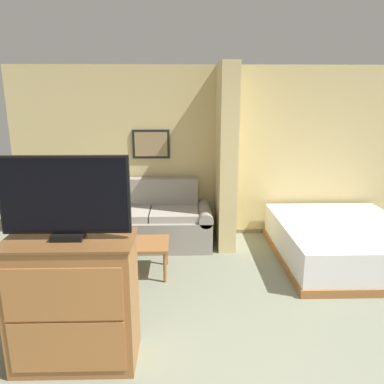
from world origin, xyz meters
TOP-DOWN VIEW (x-y plane):
  - wall_back at (-0.00, 3.53)m, footprint 6.69×0.16m
  - wall_partition_pillar at (-0.13, 3.07)m, footprint 0.24×0.82m
  - couch at (-1.23, 3.06)m, footprint 1.80×0.84m
  - coffee_table at (-1.32, 2.08)m, footprint 0.79×0.55m
  - side_table at (-2.32, 3.02)m, footprint 0.42×0.42m
  - table_lamp at (-2.32, 3.02)m, footprint 0.30×0.30m
  - tv_dresser at (-1.64, 0.51)m, footprint 1.01×0.52m
  - tv at (-1.64, 0.51)m, footprint 0.98×0.16m
  - bed at (1.40, 2.44)m, footprint 1.73×2.00m

SIDE VIEW (x-z plane):
  - bed at x=1.40m, z-range 0.00..0.51m
  - couch at x=-1.23m, z-range -0.14..0.81m
  - coffee_table at x=-1.32m, z-range 0.16..0.57m
  - side_table at x=-2.32m, z-range 0.18..0.75m
  - tv_dresser at x=-1.64m, z-range 0.00..1.09m
  - table_lamp at x=-2.32m, z-range 0.64..1.04m
  - wall_back at x=0.00m, z-range -0.01..2.59m
  - wall_partition_pillar at x=-0.13m, z-range 0.00..2.60m
  - tv at x=-1.64m, z-range 1.09..1.75m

